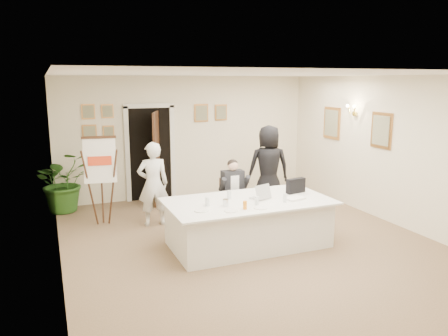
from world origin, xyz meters
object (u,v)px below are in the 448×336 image
(laptop, at_px, (260,190))
(oj_glass, at_px, (245,205))
(laptop_bag, at_px, (296,186))
(standing_man, at_px, (153,184))
(paper_stack, at_px, (294,198))
(steel_jug, at_px, (226,203))
(standing_woman, at_px, (268,167))
(flip_chart, at_px, (101,185))
(conference_table, at_px, (248,222))
(potted_palm, at_px, (64,181))
(seated_man, at_px, (233,193))

(laptop, height_order, oj_glass, laptop)
(laptop_bag, bearing_deg, standing_man, 135.02)
(paper_stack, relative_size, steel_jug, 2.92)
(standing_woman, xyz_separation_m, paper_stack, (-0.58, -2.02, -0.10))
(flip_chart, xyz_separation_m, laptop, (2.34, -1.93, 0.14))
(conference_table, bearing_deg, flip_chart, 136.92)
(standing_man, relative_size, steel_jug, 14.51)
(laptop, distance_m, laptop_bag, 0.74)
(laptop, relative_size, oj_glass, 2.62)
(conference_table, height_order, paper_stack, paper_stack)
(oj_glass, xyz_separation_m, steel_jug, (-0.20, 0.28, -0.01))
(standing_man, height_order, potted_palm, standing_man)
(seated_man, xyz_separation_m, laptop, (0.07, -0.96, 0.27))
(laptop_bag, distance_m, oj_glass, 1.36)
(seated_man, xyz_separation_m, standing_woman, (1.15, 0.78, 0.25))
(paper_stack, bearing_deg, potted_palm, 135.15)
(laptop_bag, bearing_deg, laptop, 175.72)
(seated_man, bearing_deg, conference_table, -103.63)
(standing_woman, bearing_deg, steel_jug, 63.10)
(flip_chart, bearing_deg, conference_table, -43.08)
(flip_chart, height_order, standing_woman, standing_woman)
(paper_stack, bearing_deg, standing_man, 136.45)
(oj_glass, bearing_deg, seated_man, 73.20)
(flip_chart, distance_m, standing_man, 0.97)
(seated_man, xyz_separation_m, oj_glass, (-0.44, -1.44, 0.20))
(conference_table, distance_m, laptop, 0.57)
(potted_palm, bearing_deg, conference_table, -49.63)
(potted_palm, bearing_deg, seated_man, -37.31)
(seated_man, xyz_separation_m, laptop_bag, (0.80, -0.88, 0.26))
(paper_stack, bearing_deg, flip_chart, 142.21)
(standing_woman, distance_m, oj_glass, 2.73)
(laptop, bearing_deg, flip_chart, 123.39)
(seated_man, distance_m, laptop_bag, 1.22)
(seated_man, relative_size, standing_woman, 0.72)
(potted_palm, relative_size, oj_glass, 9.82)
(standing_woman, xyz_separation_m, laptop_bag, (-0.35, -1.66, 0.01))
(potted_palm, xyz_separation_m, laptop, (2.97, -3.17, 0.27))
(seated_man, relative_size, laptop_bag, 3.51)
(flip_chart, height_order, laptop_bag, flip_chart)
(paper_stack, bearing_deg, standing_woman, 73.90)
(standing_man, bearing_deg, laptop, 136.28)
(standing_woman, bearing_deg, oj_glass, 70.18)
(standing_man, distance_m, steel_jug, 1.93)
(standing_man, relative_size, oj_glass, 12.28)
(standing_woman, bearing_deg, seated_man, 49.92)
(potted_palm, distance_m, oj_glass, 4.41)
(standing_woman, height_order, potted_palm, standing_woman)
(standing_man, distance_m, potted_palm, 2.21)
(paper_stack, bearing_deg, laptop_bag, 56.51)
(standing_man, xyz_separation_m, steel_jug, (0.74, -1.78, 0.03))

